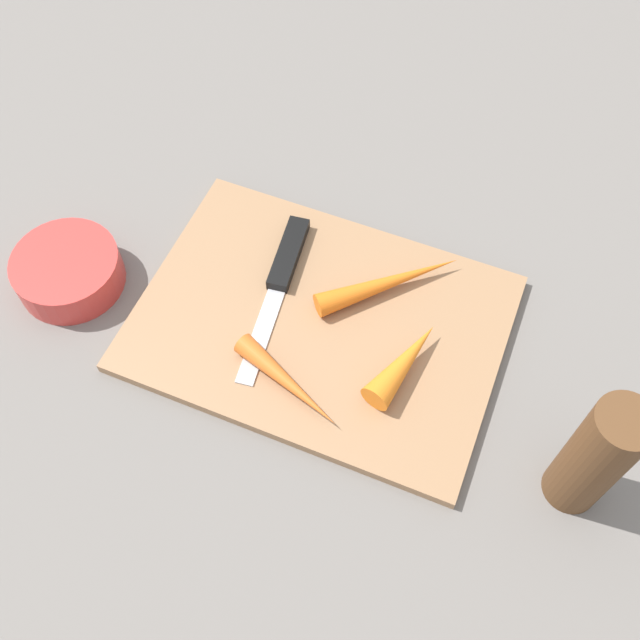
% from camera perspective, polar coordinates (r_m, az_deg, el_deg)
% --- Properties ---
extents(ground_plane, '(1.40, 1.40, 0.00)m').
position_cam_1_polar(ground_plane, '(0.75, 0.00, -0.48)').
color(ground_plane, slate).
extents(cutting_board, '(0.36, 0.26, 0.01)m').
position_cam_1_polar(cutting_board, '(0.74, 0.00, -0.24)').
color(cutting_board, '#99704C').
rests_on(cutting_board, ground_plane).
extents(knife, '(0.05, 0.20, 0.01)m').
position_cam_1_polar(knife, '(0.77, -2.72, 4.34)').
color(knife, '#B7B7BC').
rests_on(knife, cutting_board).
extents(carrot_longest, '(0.13, 0.13, 0.02)m').
position_cam_1_polar(carrot_longest, '(0.75, 5.34, 2.91)').
color(carrot_longest, orange).
rests_on(carrot_longest, cutting_board).
extents(carrot_medium, '(0.12, 0.07, 0.02)m').
position_cam_1_polar(carrot_medium, '(0.69, -2.37, -4.89)').
color(carrot_medium, orange).
rests_on(carrot_medium, cutting_board).
extents(carrot_shortest, '(0.06, 0.10, 0.03)m').
position_cam_1_polar(carrot_shortest, '(0.70, 6.54, -3.26)').
color(carrot_shortest, orange).
rests_on(carrot_shortest, cutting_board).
extents(small_bowl, '(0.11, 0.11, 0.04)m').
position_cam_1_polar(small_bowl, '(0.80, -18.90, 3.62)').
color(small_bowl, red).
rests_on(small_bowl, ground_plane).
extents(pepper_grinder, '(0.05, 0.05, 0.15)m').
position_cam_1_polar(pepper_grinder, '(0.64, 20.53, -9.93)').
color(pepper_grinder, brown).
rests_on(pepper_grinder, ground_plane).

